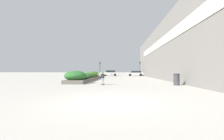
% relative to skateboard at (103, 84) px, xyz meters
% --- Properties ---
extents(ground_plane, '(300.00, 300.00, 0.00)m').
position_rel_skateboard_xyz_m(ground_plane, '(1.24, -7.72, -0.07)').
color(ground_plane, '#ADA89E').
extents(building_wall_right, '(0.67, 48.34, 8.87)m').
position_rel_skateboard_xyz_m(building_wall_right, '(8.20, 9.80, 4.38)').
color(building_wall_right, gray).
rests_on(building_wall_right, ground_plane).
extents(planter_box, '(2.39, 13.72, 1.37)m').
position_rel_skateboard_xyz_m(planter_box, '(-3.11, 6.88, 0.50)').
color(planter_box, '#605B54').
rests_on(planter_box, ground_plane).
extents(skateboard, '(0.44, 0.74, 0.09)m').
position_rel_skateboard_xyz_m(skateboard, '(0.00, 0.00, 0.00)').
color(skateboard, black).
rests_on(skateboard, ground_plane).
extents(skateboarder, '(1.08, 0.45, 1.21)m').
position_rel_skateboard_xyz_m(skateboarder, '(0.00, 0.00, 0.75)').
color(skateboarder, tan).
rests_on(skateboarder, skateboard).
extents(trash_bin, '(0.56, 0.56, 1.08)m').
position_rel_skateboard_xyz_m(trash_bin, '(6.93, 0.04, 0.47)').
color(trash_bin, '#38383D').
rests_on(trash_bin, ground_plane).
extents(car_leftmost, '(4.38, 1.95, 1.51)m').
position_rel_skateboard_xyz_m(car_leftmost, '(-1.12, 26.59, 0.73)').
color(car_leftmost, '#BCBCC1').
rests_on(car_leftmost, ground_plane).
extents(car_center_left, '(3.84, 1.88, 1.64)m').
position_rel_skateboard_xyz_m(car_center_left, '(13.72, 28.97, 0.79)').
color(car_center_left, slate).
rests_on(car_center_left, ground_plane).
extents(car_center_right, '(4.68, 1.91, 1.36)m').
position_rel_skateboard_xyz_m(car_center_right, '(5.74, 27.07, 0.66)').
color(car_center_right, '#BCBCC1').
rests_on(car_center_right, ground_plane).
extents(traffic_light_left, '(0.28, 0.30, 3.62)m').
position_rel_skateboard_xyz_m(traffic_light_left, '(-3.59, 23.45, 2.39)').
color(traffic_light_left, black).
rests_on(traffic_light_left, ground_plane).
extents(traffic_light_right, '(0.28, 0.30, 3.65)m').
position_rel_skateboard_xyz_m(traffic_light_right, '(6.50, 23.32, 2.41)').
color(traffic_light_right, black).
rests_on(traffic_light_right, ground_plane).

